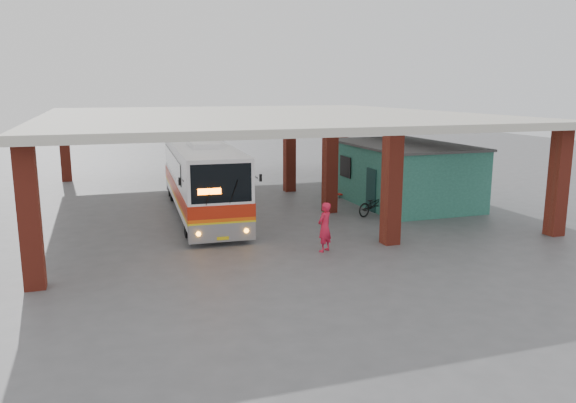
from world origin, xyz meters
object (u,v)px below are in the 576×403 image
Objects in this scene: coach_bus at (201,177)px; pedestrian at (325,227)px; motorcycle at (374,204)px; red_chair at (342,192)px.

pedestrian is at bearing -65.18° from coach_bus.
motorcycle is 2.68× the size of red_chair.
motorcycle is at bearing -109.04° from red_chair.
coach_bus is 16.48× the size of red_chair.
pedestrian is at bearing -132.31° from red_chair.
coach_bus is at bearing 175.97° from red_chair.
motorcycle is 1.09× the size of pedestrian.
coach_bus is at bearing 48.63° from motorcycle.
coach_bus is 8.40m from pedestrian.
red_chair is at bearing 13.65° from coach_bus.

